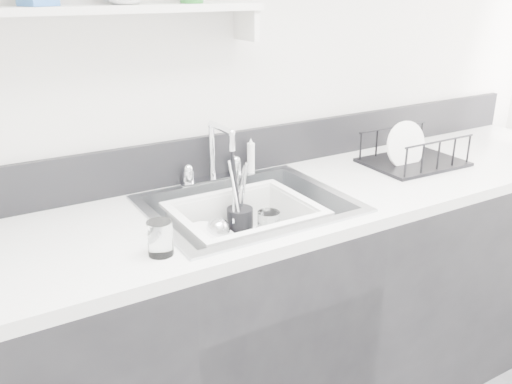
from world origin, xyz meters
TOP-DOWN VIEW (x-y plane):
  - counter_run at (0.00, 1.19)m, footprint 3.20×0.62m
  - backsplash at (0.00, 1.49)m, footprint 3.20×0.02m
  - sink at (0.00, 1.19)m, footprint 0.64×0.52m
  - faucet at (0.00, 1.44)m, footprint 0.26×0.18m
  - side_sprayer at (0.16, 1.44)m, footprint 0.03×0.03m
  - wall_shelf at (-0.35, 1.42)m, footprint 1.00×0.16m
  - wash_tub at (-0.02, 1.17)m, footprint 0.50×0.44m
  - plate_stack at (-0.12, 1.19)m, footprint 0.24×0.23m
  - utensil_cup at (0.01, 1.26)m, footprint 0.09×0.09m
  - ladle at (-0.03, 1.19)m, footprint 0.30×0.29m
  - tumbler_in_tub at (0.08, 1.19)m, footprint 0.09×0.09m
  - tumbler_counter at (-0.37, 1.01)m, footprint 0.08×0.08m
  - dish_rack at (0.78, 1.22)m, footprint 0.38×0.29m
  - bowl_small at (0.08, 1.14)m, footprint 0.11×0.11m

SIDE VIEW (x-z plane):
  - counter_run at x=0.00m, z-range 0.00..0.92m
  - bowl_small at x=0.08m, z-range 0.77..0.80m
  - plate_stack at x=-0.12m, z-range 0.75..0.84m
  - ladle at x=-0.03m, z-range 0.77..0.86m
  - tumbler_in_tub at x=0.08m, z-range 0.77..0.88m
  - sink at x=0.00m, z-range 0.73..0.93m
  - utensil_cup at x=0.01m, z-range 0.68..0.98m
  - wash_tub at x=-0.02m, z-range 0.75..0.92m
  - tumbler_counter at x=-0.37m, z-range 0.92..1.01m
  - faucet at x=0.00m, z-range 0.87..1.09m
  - dish_rack at x=0.78m, z-range 0.92..1.05m
  - side_sprayer at x=0.16m, z-range 0.92..1.06m
  - backsplash at x=0.00m, z-range 0.92..1.08m
  - wall_shelf at x=-0.35m, z-range 1.45..1.57m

